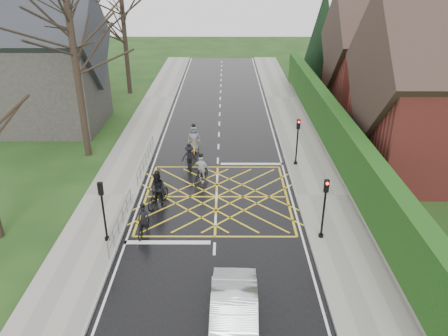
{
  "coord_description": "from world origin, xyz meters",
  "views": [
    {
      "loc": [
        0.5,
        -21.78,
        12.05
      ],
      "look_at": [
        0.43,
        1.1,
        1.3
      ],
      "focal_mm": 35.0,
      "sensor_mm": 36.0,
      "label": 1
    }
  ],
  "objects_px": {
    "cyclist_rear": "(144,224)",
    "cyclist_lead": "(194,142)",
    "car": "(234,317)",
    "cyclist_front": "(201,172)",
    "cyclist_mid": "(189,159)",
    "cyclist_back": "(158,192)"
  },
  "relations": [
    {
      "from": "cyclist_rear",
      "to": "cyclist_front",
      "type": "height_order",
      "value": "cyclist_front"
    },
    {
      "from": "cyclist_mid",
      "to": "cyclist_lead",
      "type": "distance_m",
      "value": 2.75
    },
    {
      "from": "cyclist_rear",
      "to": "cyclist_front",
      "type": "distance_m",
      "value": 6.11
    },
    {
      "from": "cyclist_rear",
      "to": "cyclist_mid",
      "type": "relative_size",
      "value": 0.98
    },
    {
      "from": "cyclist_back",
      "to": "cyclist_mid",
      "type": "height_order",
      "value": "cyclist_back"
    },
    {
      "from": "cyclist_back",
      "to": "cyclist_lead",
      "type": "relative_size",
      "value": 0.99
    },
    {
      "from": "car",
      "to": "cyclist_lead",
      "type": "bearing_deg",
      "value": 100.05
    },
    {
      "from": "cyclist_lead",
      "to": "car",
      "type": "distance_m",
      "value": 16.94
    },
    {
      "from": "cyclist_rear",
      "to": "cyclist_front",
      "type": "relative_size",
      "value": 0.91
    },
    {
      "from": "cyclist_back",
      "to": "cyclist_mid",
      "type": "relative_size",
      "value": 1.18
    },
    {
      "from": "cyclist_front",
      "to": "cyclist_rear",
      "type": "bearing_deg",
      "value": -91.7
    },
    {
      "from": "cyclist_back",
      "to": "cyclist_mid",
      "type": "bearing_deg",
      "value": 98.51
    },
    {
      "from": "cyclist_lead",
      "to": "car",
      "type": "relative_size",
      "value": 0.45
    },
    {
      "from": "cyclist_mid",
      "to": "cyclist_lead",
      "type": "bearing_deg",
      "value": 78.03
    },
    {
      "from": "cyclist_rear",
      "to": "cyclist_back",
      "type": "xyz_separation_m",
      "value": [
        0.32,
        2.79,
        0.25
      ]
    },
    {
      "from": "car",
      "to": "cyclist_rear",
      "type": "bearing_deg",
      "value": 125.33
    },
    {
      "from": "cyclist_rear",
      "to": "cyclist_lead",
      "type": "bearing_deg",
      "value": 87.09
    },
    {
      "from": "cyclist_back",
      "to": "cyclist_lead",
      "type": "height_order",
      "value": "cyclist_back"
    },
    {
      "from": "cyclist_mid",
      "to": "car",
      "type": "relative_size",
      "value": 0.38
    },
    {
      "from": "cyclist_front",
      "to": "car",
      "type": "bearing_deg",
      "value": -58.88
    },
    {
      "from": "cyclist_rear",
      "to": "cyclist_front",
      "type": "bearing_deg",
      "value": 72.38
    },
    {
      "from": "cyclist_rear",
      "to": "cyclist_mid",
      "type": "bearing_deg",
      "value": 84.47
    }
  ]
}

